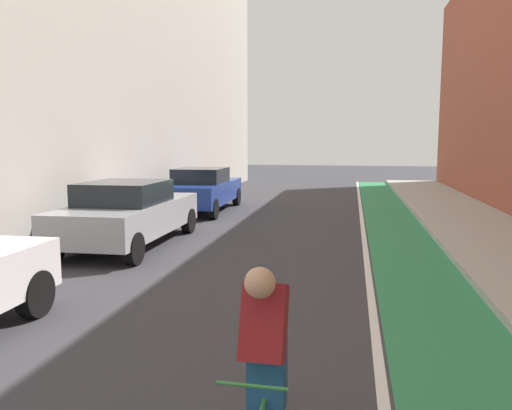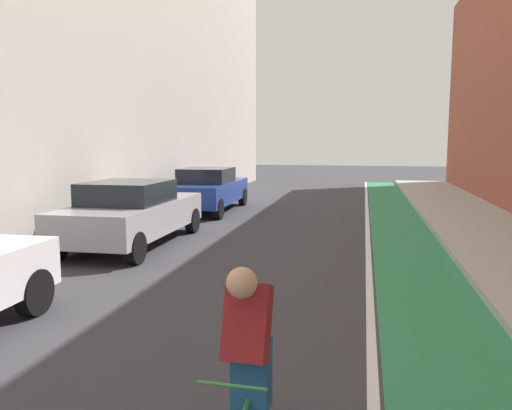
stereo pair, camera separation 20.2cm
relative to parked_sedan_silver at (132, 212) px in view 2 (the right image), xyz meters
The scene contains 6 objects.
ground_plane 3.30m from the parked_sedan_silver, 17.71° to the right, with size 84.38×84.38×0.00m, color #38383D.
bike_lane_paint 6.49m from the parked_sedan_silver, ahead, with size 1.60×38.35×0.00m, color #2D8451.
lane_divider_stripe 5.62m from the parked_sedan_silver, 10.61° to the left, with size 0.12×38.35×0.00m, color white.
parked_sedan_silver is the anchor object (origin of this frame).
parked_sedan_blue 5.98m from the parked_sedan_silver, 90.00° to the left, with size 1.97×4.75×1.53m.
cyclist_mid 8.63m from the parked_sedan_silver, 58.45° to the right, with size 0.48×1.65×1.58m.
Camera 2 is at (2.26, 5.33, 2.44)m, focal length 35.25 mm.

